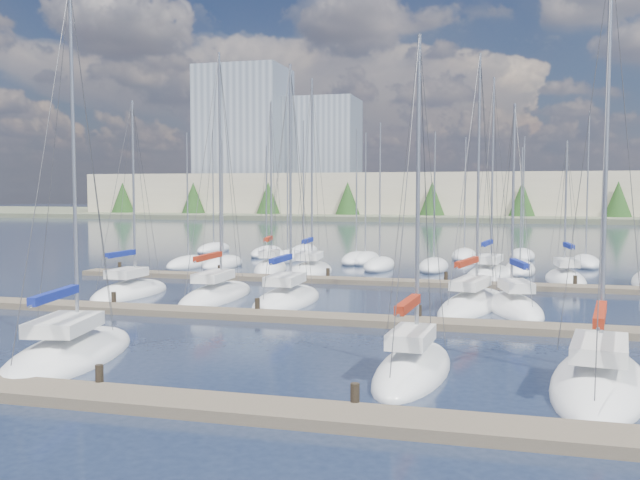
% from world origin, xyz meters
% --- Properties ---
extents(ground, '(400.00, 400.00, 0.00)m').
position_xyz_m(ground, '(0.00, 60.00, 0.00)').
color(ground, '#212B42').
rests_on(ground, ground).
extents(dock_near, '(44.00, 1.93, 1.10)m').
position_xyz_m(dock_near, '(0.00, 2.01, 0.15)').
color(dock_near, '#6B5E4C').
rests_on(dock_near, ground).
extents(dock_mid, '(44.00, 1.93, 1.10)m').
position_xyz_m(dock_mid, '(0.00, 16.01, 0.15)').
color(dock_mid, '#6B5E4C').
rests_on(dock_mid, ground).
extents(dock_far, '(44.00, 1.93, 1.10)m').
position_xyz_m(dock_far, '(0.00, 30.01, 0.15)').
color(dock_far, '#6B5E4C').
rests_on(dock_far, ground).
extents(sailboat_j, '(2.90, 8.25, 13.82)m').
position_xyz_m(sailboat_j, '(-3.75, 20.94, 0.18)').
color(sailboat_j, white).
rests_on(sailboat_j, ground).
extents(sailboat_d, '(2.69, 7.37, 12.10)m').
position_xyz_m(sailboat_d, '(4.99, 7.47, 0.19)').
color(sailboat_d, white).
rests_on(sailboat_d, ground).
extents(sailboat_i, '(2.84, 9.17, 14.74)m').
position_xyz_m(sailboat_i, '(-8.09, 21.30, 0.19)').
color(sailboat_i, white).
rests_on(sailboat_i, ground).
extents(sailboat_p, '(4.07, 9.20, 14.90)m').
position_xyz_m(sailboat_p, '(6.61, 35.71, 0.18)').
color(sailboat_p, white).
rests_on(sailboat_p, ground).
extents(sailboat_l, '(4.04, 7.68, 11.35)m').
position_xyz_m(sailboat_l, '(8.29, 21.49, 0.18)').
color(sailboat_l, white).
rests_on(sailboat_l, ground).
extents(sailboat_o, '(3.68, 8.41, 15.22)m').
position_xyz_m(sailboat_o, '(-6.32, 34.63, 0.19)').
color(sailboat_o, white).
rests_on(sailboat_o, ground).
extents(sailboat_h, '(2.91, 7.21, 12.19)m').
position_xyz_m(sailboat_h, '(-13.61, 21.33, 0.18)').
color(sailboat_h, white).
rests_on(sailboat_h, ground).
extents(sailboat_c, '(4.76, 9.16, 14.40)m').
position_xyz_m(sailboat_c, '(-7.48, 6.46, 0.18)').
color(sailboat_c, white).
rests_on(sailboat_c, ground).
extents(sailboat_e, '(4.14, 9.36, 14.24)m').
position_xyz_m(sailboat_e, '(10.84, 7.41, 0.18)').
color(sailboat_e, white).
rests_on(sailboat_e, ground).
extents(sailboat_k, '(4.42, 9.68, 14.10)m').
position_xyz_m(sailboat_k, '(6.18, 21.98, 0.19)').
color(sailboat_k, white).
rests_on(sailboat_k, ground).
extents(sailboat_n, '(3.65, 7.86, 13.75)m').
position_xyz_m(sailboat_n, '(-9.82, 35.67, 0.20)').
color(sailboat_n, white).
rests_on(sailboat_n, ground).
extents(sailboat_q, '(3.17, 7.07, 10.26)m').
position_xyz_m(sailboat_q, '(11.68, 34.43, 0.18)').
color(sailboat_q, white).
rests_on(sailboat_q, ground).
extents(distant_boats, '(36.93, 20.75, 13.30)m').
position_xyz_m(distant_boats, '(-4.34, 43.76, 0.29)').
color(distant_boats, '#9EA0A5').
rests_on(distant_boats, ground).
extents(shoreline, '(400.00, 60.00, 38.00)m').
position_xyz_m(shoreline, '(-13.29, 149.77, 7.44)').
color(shoreline, '#666B51').
rests_on(shoreline, ground).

